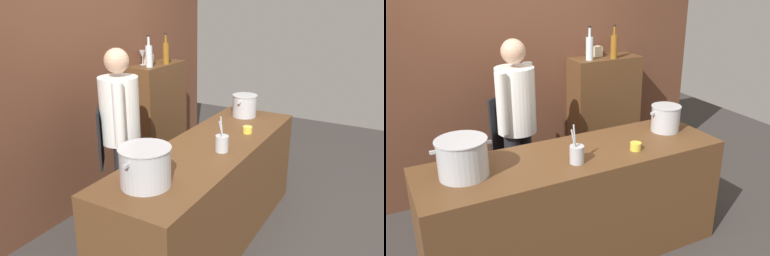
% 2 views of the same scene
% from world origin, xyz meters
% --- Properties ---
extents(ground_plane, '(8.00, 8.00, 0.00)m').
position_xyz_m(ground_plane, '(0.00, 0.00, 0.00)').
color(ground_plane, '#383330').
extents(brick_back_panel, '(4.40, 0.10, 3.00)m').
position_xyz_m(brick_back_panel, '(0.00, 1.40, 1.50)').
color(brick_back_panel, brown).
rests_on(brick_back_panel, ground_plane).
extents(prep_counter, '(2.33, 0.70, 0.90)m').
position_xyz_m(prep_counter, '(0.00, 0.00, 0.45)').
color(prep_counter, brown).
rests_on(prep_counter, ground_plane).
extents(bar_cabinet, '(0.76, 0.32, 1.33)m').
position_xyz_m(bar_cabinet, '(0.98, 1.19, 0.66)').
color(bar_cabinet, brown).
rests_on(bar_cabinet, ground_plane).
extents(chef, '(0.45, 0.43, 1.66)m').
position_xyz_m(chef, '(-0.18, 0.79, 0.96)').
color(chef, black).
rests_on(chef, ground_plane).
extents(stockpot_large, '(0.40, 0.34, 0.26)m').
position_xyz_m(stockpot_large, '(-0.82, 0.04, 1.03)').
color(stockpot_large, '#B7BABF').
rests_on(stockpot_large, prep_counter).
extents(stockpot_small, '(0.31, 0.25, 0.22)m').
position_xyz_m(stockpot_small, '(0.90, 0.07, 1.01)').
color(stockpot_small, '#B7BABF').
rests_on(stockpot_small, prep_counter).
extents(utensil_crock, '(0.10, 0.10, 0.29)m').
position_xyz_m(utensil_crock, '(-0.06, -0.14, 0.97)').
color(utensil_crock, '#B7BABF').
rests_on(utensil_crock, prep_counter).
extents(butter_jar, '(0.09, 0.09, 0.06)m').
position_xyz_m(butter_jar, '(0.44, -0.15, 0.93)').
color(butter_jar, yellow).
rests_on(butter_jar, prep_counter).
extents(wine_bottle_amber, '(0.07, 0.07, 0.34)m').
position_xyz_m(wine_bottle_amber, '(1.02, 1.10, 1.46)').
color(wine_bottle_amber, '#8C5919').
rests_on(wine_bottle_amber, bar_cabinet).
extents(wine_bottle_clear, '(0.08, 0.08, 0.34)m').
position_xyz_m(wine_bottle_clear, '(0.76, 1.14, 1.45)').
color(wine_bottle_clear, silver).
rests_on(wine_bottle_clear, bar_cabinet).
extents(wine_glass_short, '(0.07, 0.07, 0.16)m').
position_xyz_m(wine_glass_short, '(0.83, 1.28, 1.44)').
color(wine_glass_short, silver).
rests_on(wine_glass_short, bar_cabinet).
extents(spice_tin_cream, '(0.09, 0.09, 0.11)m').
position_xyz_m(spice_tin_cream, '(0.92, 1.27, 1.38)').
color(spice_tin_cream, beige).
rests_on(spice_tin_cream, bar_cabinet).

